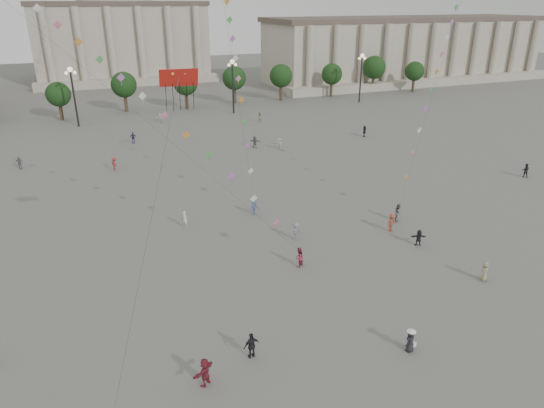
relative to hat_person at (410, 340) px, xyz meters
name	(u,v)px	position (x,y,z in m)	size (l,w,h in m)	color
ground	(340,324)	(-2.82, 4.30, -0.85)	(360.00, 360.00, 0.00)	#555250
hall_east	(407,50)	(72.18, 98.19, 7.57)	(84.00, 26.22, 17.20)	#ADA391
hall_central	(118,27)	(-2.82, 133.52, 13.38)	(48.30, 34.30, 35.50)	#ADA391
tree_row	(151,85)	(-2.82, 82.30, 4.54)	(137.12, 5.12, 8.00)	#3B2C1D
lamp_post_mid_west	(72,86)	(-17.82, 74.30, 6.50)	(2.00, 0.90, 10.65)	#262628
lamp_post_mid_east	(233,76)	(12.18, 74.30, 6.50)	(2.00, 0.90, 10.65)	#262628
lamp_post_far_east	(361,69)	(42.18, 74.30, 6.50)	(2.00, 0.90, 10.65)	#262628
person_crowd_0	(133,138)	(-10.02, 58.83, 0.07)	(1.08, 0.45, 1.85)	navy
person_crowd_3	(419,238)	(10.12, 12.11, -0.06)	(1.47, 0.47, 1.58)	black
person_crowd_4	(160,118)	(-3.36, 71.86, 0.05)	(1.67, 0.53, 1.80)	silver
person_crowd_6	(296,231)	(-0.14, 17.62, 0.03)	(1.14, 0.66, 1.77)	slate
person_crowd_7	(279,144)	(10.67, 46.83, -0.02)	(1.54, 0.49, 1.66)	silver
person_crowd_8	(392,223)	(9.53, 15.59, 0.11)	(1.24, 0.71, 1.92)	brown
person_crowd_9	(364,131)	(26.97, 48.14, 0.06)	(1.69, 0.54, 1.83)	black
person_crowd_12	(255,142)	(7.34, 48.89, 0.08)	(1.72, 0.55, 1.86)	slate
person_crowd_13	(185,219)	(-9.42, 24.49, 0.02)	(0.63, 0.42, 1.74)	silver
person_crowd_15	(525,170)	(35.31, 22.50, 0.08)	(0.90, 0.70, 1.85)	black
person_crowd_16	(19,163)	(-26.25, 51.49, 0.02)	(1.02, 0.42, 1.74)	slate
person_crowd_17	(115,164)	(-14.19, 45.98, 0.05)	(1.16, 0.67, 1.80)	#A12B36
person_crowd_18	(485,271)	(11.15, 4.90, 0.01)	(0.84, 0.54, 1.71)	gray
person_crowd_19	(259,117)	(14.32, 65.08, 0.01)	(0.84, 0.65, 1.73)	gray
tourist_2	(205,372)	(-13.32, 2.20, 0.08)	(1.73, 0.55, 1.87)	maroon
tourist_4	(252,345)	(-9.88, 3.42, 0.08)	(1.09, 0.45, 1.86)	black
kite_flyer_0	(299,257)	(-2.06, 12.82, 0.06)	(0.88, 0.69, 1.81)	#922741
kite_flyer_1	(254,207)	(-1.79, 24.71, -0.01)	(1.09, 0.62, 1.68)	#384A7E
kite_flyer_2	(398,212)	(11.68, 17.48, 0.09)	(0.92, 0.71, 1.89)	#5F5E63
hat_person	(410,340)	(0.00, 0.00, 0.00)	(0.91, 0.75, 1.69)	black
dragon_kite	(179,94)	(-12.58, 7.47, 15.73)	(4.99, 7.02, 22.09)	#AF1912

